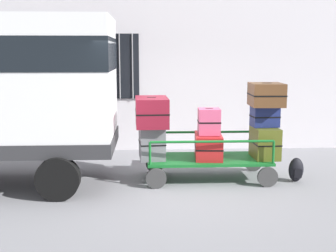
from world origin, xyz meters
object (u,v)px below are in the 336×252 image
Objects in this scene: luggage_cart at (208,161)px; suitcase_center_bottom at (265,143)px; suitcase_midleft_middle at (209,121)px; backpack at (296,170)px; suitcase_left_middle at (152,112)px; suitcase_center_top at (266,95)px; suitcase_left_bottom at (152,142)px; suitcase_midleft_bottom at (208,146)px; suitcase_center_middle at (265,116)px.

luggage_cart is 1.09m from suitcase_center_bottom.
suitcase_midleft_middle is 1.81m from backpack.
suitcase_midleft_middle reaches higher than luggage_cart.
suitcase_left_middle is 2.09m from suitcase_center_top.
luggage_cart is 3.61× the size of suitcase_left_bottom.
suitcase_left_bottom is (-1.04, 0.01, 0.37)m from luggage_cart.
suitcase_midleft_middle is at bearing -90.00° from luggage_cart.
suitcase_midleft_middle is (-0.00, -0.04, 0.46)m from suitcase_midleft_bottom.
suitcase_center_middle is 1.12m from backpack.
suitcase_midleft_bottom is (0.00, 0.01, 0.29)m from luggage_cart.
suitcase_midleft_middle is 1.14m from suitcase_center_top.
suitcase_center_top reaches higher than suitcase_left_bottom.
suitcase_midleft_middle is at bearing -1.88° from suitcase_left_bottom.
suitcase_midleft_bottom is 1.04m from suitcase_center_bottom.
suitcase_center_bottom is 0.74m from backpack.
backpack is (1.58, -0.20, -0.87)m from suitcase_midleft_middle.
backpack is (0.54, -0.26, -0.95)m from suitcase_center_middle.
backpack is at bearing -8.68° from suitcase_midleft_bottom.
suitcase_center_middle is at bearing 3.25° from suitcase_midleft_middle.
suitcase_midleft_bottom is 1.17m from suitcase_center_middle.
suitcase_center_top is (0.00, -0.06, 0.40)m from suitcase_center_middle.
suitcase_midleft_bottom reaches higher than luggage_cart.
suitcase_center_middle reaches higher than suitcase_left_bottom.
backpack is (1.58, -0.23, -0.12)m from luggage_cart.
suitcase_left_middle is at bearing 177.68° from suitcase_midleft_middle.
suitcase_midleft_middle is at bearing -2.32° from suitcase_left_middle.
backpack is at bearing -19.24° from suitcase_center_bottom.
suitcase_left_bottom is at bearing 178.70° from suitcase_center_bottom.
suitcase_left_middle is (-1.04, 0.02, 0.93)m from luggage_cart.
suitcase_center_top is at bearing -0.84° from suitcase_left_bottom.
suitcase_midleft_bottom is 1.76× the size of suitcase_midleft_middle.
suitcase_left_bottom reaches higher than suitcase_midleft_bottom.
suitcase_left_middle is 1.36× the size of suitcase_center_top.
luggage_cart is 1.10m from suitcase_left_bottom.
suitcase_left_bottom is 1.11m from suitcase_midleft_middle.
suitcase_left_middle reaches higher than suitcase_midleft_middle.
suitcase_center_top is at bearing 159.18° from backpack.
suitcase_center_top is (0.00, 0.02, 0.88)m from suitcase_center_bottom.
luggage_cart is 3.49× the size of suitcase_center_bottom.
luggage_cart is at bearing 171.80° from backpack.
suitcase_left_middle is 1.89× the size of suitcase_midleft_middle.
backpack is at bearing -5.34° from suitcase_left_middle.
luggage_cart is 3.45× the size of suitcase_center_top.
suitcase_left_bottom is at bearing -179.74° from suitcase_midleft_bottom.
luggage_cart is 1.39m from suitcase_left_middle.
suitcase_midleft_middle is at bearing -179.79° from suitcase_center_top.
suitcase_midleft_bottom is 1.65m from backpack.
suitcase_left_bottom is at bearing 178.12° from suitcase_midleft_middle.
suitcase_left_middle is at bearing 178.47° from suitcase_center_bottom.
suitcase_left_bottom is 0.75× the size of suitcase_midleft_bottom.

